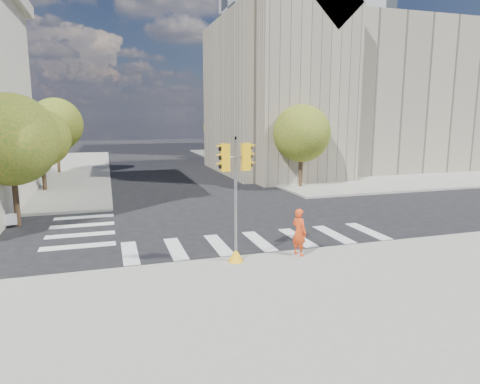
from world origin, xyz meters
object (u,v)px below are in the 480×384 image
object	(u,v)px
lamp_far	(237,122)
traffic_signal	(236,210)
photographer	(299,232)
lamp_near	(286,125)

from	to	relation	value
lamp_far	traffic_signal	world-z (taller)	lamp_far
photographer	traffic_signal	bearing A→B (deg)	68.10
lamp_near	photographer	bearing A→B (deg)	-111.83
lamp_far	photographer	world-z (taller)	lamp_far
lamp_near	lamp_far	bearing A→B (deg)	90.00
lamp_near	traffic_signal	world-z (taller)	lamp_near
lamp_near	lamp_far	xyz separation A→B (m)	(0.00, 14.00, 0.00)
lamp_far	photographer	xyz separation A→B (m)	(-7.45, -32.60, -3.53)
lamp_near	photographer	size ratio (longest dim) A/B	4.53
lamp_near	lamp_far	size ratio (longest dim) A/B	1.00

